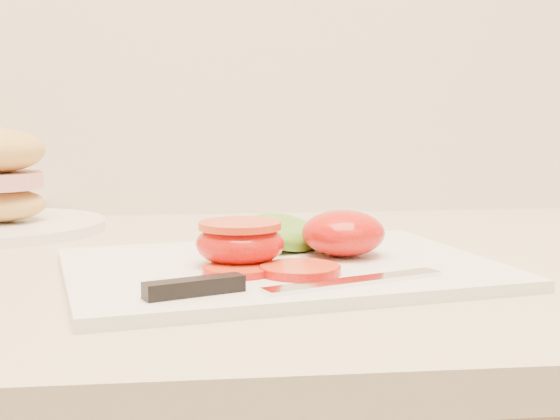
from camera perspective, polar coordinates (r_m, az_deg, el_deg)
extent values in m
cube|color=silver|center=(0.68, 0.10, -4.32)|extent=(0.41, 0.33, 0.01)
ellipsoid|color=red|center=(0.71, 4.65, -1.69)|extent=(0.08, 0.08, 0.04)
ellipsoid|color=red|center=(0.66, -2.94, -2.48)|extent=(0.08, 0.08, 0.04)
cylinder|color=red|center=(0.66, -2.95, -1.12)|extent=(0.07, 0.07, 0.01)
cylinder|color=#D34918|center=(0.63, 1.45, -4.38)|extent=(0.06, 0.06, 0.01)
cylinder|color=#D34918|center=(0.63, -3.05, -4.39)|extent=(0.06, 0.06, 0.01)
ellipsoid|color=#609427|center=(0.76, 0.39, -1.65)|extent=(0.13, 0.15, 0.03)
cube|color=silver|center=(0.60, 5.50, -5.20)|extent=(0.15, 0.07, 0.00)
cube|color=black|center=(0.56, -6.28, -5.61)|extent=(0.08, 0.04, 0.01)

